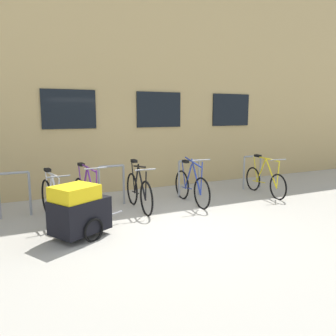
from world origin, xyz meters
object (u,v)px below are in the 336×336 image
Objects in this scene: bicycle_black at (139,191)px; bicycle_white at (53,200)px; bicycle_yellow at (265,180)px; bike_trailer at (79,211)px; bicycle_blue at (191,187)px; bicycle_purple at (88,196)px.

bicycle_black is 1.77m from bicycle_white.
bike_trailer is at bearing -168.30° from bicycle_yellow.
bicycle_blue reaches higher than bicycle_white.
bicycle_black is 1.91m from bike_trailer.
bicycle_purple reaches higher than bicycle_yellow.
bicycle_blue is at bearing 178.12° from bicycle_yellow.
bicycle_blue is at bearing -1.76° from bicycle_white.
bike_trailer is (-4.92, -1.02, 0.10)m from bicycle_yellow.
bicycle_white is at bearing 102.20° from bike_trailer.
bicycle_yellow is (2.13, -0.07, -0.02)m from bicycle_blue.
bicycle_blue is 2.13m from bicycle_yellow.
bicycle_yellow is at bearing -2.31° from bicycle_black.
bicycle_blue is 0.95× the size of bicycle_purple.
bicycle_purple is 1.25× the size of bike_trailer.
bicycle_white is at bearing 178.24° from bicycle_blue.
bicycle_black reaches higher than bike_trailer.
bicycle_white is (-1.77, 0.03, 0.00)m from bicycle_black.
bike_trailer is (-1.52, -1.16, 0.07)m from bicycle_black.
bicycle_yellow is at bearing -1.81° from bicycle_white.
bicycle_blue reaches higher than bicycle_purple.
bicycle_yellow is 5.03m from bike_trailer.
bicycle_blue is 1.19× the size of bike_trailer.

